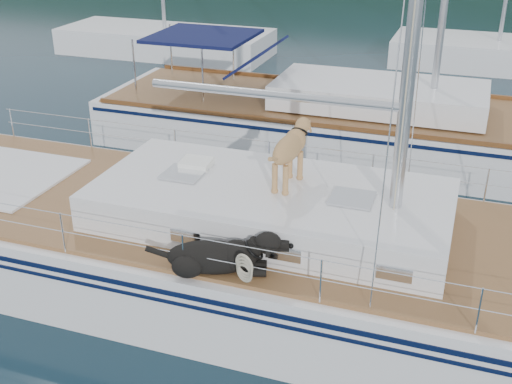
% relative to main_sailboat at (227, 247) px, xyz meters
% --- Properties ---
extents(ground, '(120.00, 120.00, 0.00)m').
position_rel_main_sailboat_xyz_m(ground, '(-0.10, 0.01, -0.68)').
color(ground, black).
rests_on(ground, ground).
extents(main_sailboat, '(12.00, 3.92, 14.01)m').
position_rel_main_sailboat_xyz_m(main_sailboat, '(0.00, 0.00, 0.00)').
color(main_sailboat, white).
rests_on(main_sailboat, ground).
extents(neighbor_sailboat, '(11.00, 3.50, 13.30)m').
position_rel_main_sailboat_xyz_m(neighbor_sailboat, '(0.17, 6.41, -0.05)').
color(neighbor_sailboat, white).
rests_on(neighbor_sailboat, ground).
extents(bg_boat_west, '(8.00, 3.00, 11.65)m').
position_rel_main_sailboat_xyz_m(bg_boat_west, '(-8.10, 14.01, -0.23)').
color(bg_boat_west, white).
rests_on(bg_boat_west, ground).
extents(bg_boat_center, '(7.20, 3.00, 11.65)m').
position_rel_main_sailboat_xyz_m(bg_boat_center, '(3.90, 16.01, -0.23)').
color(bg_boat_center, white).
rests_on(bg_boat_center, ground).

